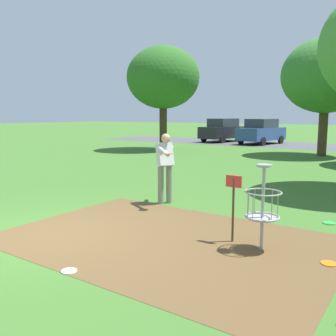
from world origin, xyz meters
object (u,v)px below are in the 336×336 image
at_px(frisbee_mid_grass, 329,264).
at_px(tree_mid_center, 163,78).
at_px(tree_mid_right, 326,76).
at_px(player_throwing, 165,164).
at_px(frisbee_scattered_b, 329,223).
at_px(parked_car_center_left, 261,131).
at_px(parked_car_leftmost, 223,130).
at_px(disc_golf_basket, 259,204).
at_px(frisbee_far_right, 69,271).

xyz_separation_m(frisbee_mid_grass, tree_mid_center, (-12.16, 13.02, 4.32)).
bearing_deg(tree_mid_right, tree_mid_center, -167.33).
relative_size(player_throwing, tree_mid_right, 0.28).
xyz_separation_m(frisbee_scattered_b, parked_car_center_left, (-8.42, 18.66, 0.91)).
height_order(tree_mid_center, parked_car_center_left, tree_mid_center).
height_order(tree_mid_center, parked_car_leftmost, tree_mid_center).
distance_m(disc_golf_basket, frisbee_far_right, 3.06).
bearing_deg(parked_car_center_left, tree_mid_right, -46.77).
height_order(player_throwing, frisbee_scattered_b, player_throwing).
bearing_deg(tree_mid_center, parked_car_leftmost, 90.45).
bearing_deg(tree_mid_right, frisbee_scattered_b, -77.14).
relative_size(tree_mid_right, parked_car_leftmost, 1.36).
relative_size(frisbee_scattered_b, parked_car_center_left, 0.06).
xyz_separation_m(frisbee_far_right, tree_mid_right, (-0.44, 17.32, 4.11)).
xyz_separation_m(player_throwing, frisbee_mid_grass, (4.10, -1.70, -0.98)).
bearing_deg(parked_car_center_left, disc_golf_basket, -69.56).
relative_size(frisbee_scattered_b, parked_car_leftmost, 0.06).
xyz_separation_m(frisbee_far_right, parked_car_leftmost, (-9.31, 23.70, 0.91)).
xyz_separation_m(player_throwing, tree_mid_center, (-8.06, 11.32, 3.35)).
distance_m(tree_mid_right, parked_car_center_left, 8.63).
bearing_deg(parked_car_leftmost, frisbee_mid_grass, -60.23).
xyz_separation_m(disc_golf_basket, player_throwing, (-3.02, 1.69, 0.23)).
xyz_separation_m(player_throwing, parked_car_center_left, (-4.75, 19.14, -0.06)).
bearing_deg(frisbee_mid_grass, parked_car_leftmost, 119.77).
distance_m(disc_golf_basket, tree_mid_right, 15.52).
bearing_deg(frisbee_far_right, player_throwing, 106.46).
relative_size(disc_golf_basket, parked_car_center_left, 0.31).
bearing_deg(tree_mid_center, player_throwing, -54.55).
distance_m(player_throwing, tree_mid_center, 14.29).
height_order(player_throwing, frisbee_far_right, player_throwing).
distance_m(frisbee_mid_grass, parked_car_center_left, 22.66).
distance_m(disc_golf_basket, frisbee_scattered_b, 2.38).
height_order(frisbee_scattered_b, parked_car_center_left, parked_car_center_left).
height_order(frisbee_scattered_b, tree_mid_right, tree_mid_right).
distance_m(frisbee_scattered_b, parked_car_leftmost, 22.55).
height_order(frisbee_mid_grass, parked_car_leftmost, parked_car_leftmost).
bearing_deg(tree_mid_center, parked_car_center_left, 67.06).
height_order(frisbee_scattered_b, parked_car_leftmost, parked_car_leftmost).
relative_size(frisbee_scattered_b, tree_mid_center, 0.04).
height_order(player_throwing, frisbee_mid_grass, player_throwing).
bearing_deg(player_throwing, disc_golf_basket, -29.24).
bearing_deg(tree_mid_center, frisbee_mid_grass, -46.95).
bearing_deg(frisbee_scattered_b, frisbee_far_right, -118.90).
xyz_separation_m(player_throwing, parked_car_leftmost, (-8.12, 19.68, -0.06)).
bearing_deg(player_throwing, parked_car_leftmost, 112.43).
height_order(player_throwing, tree_mid_right, tree_mid_right).
bearing_deg(frisbee_scattered_b, parked_car_center_left, 114.29).
bearing_deg(frisbee_scattered_b, tree_mid_center, 137.27).
relative_size(tree_mid_center, tree_mid_right, 1.03).
relative_size(disc_golf_basket, parked_car_leftmost, 0.31).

